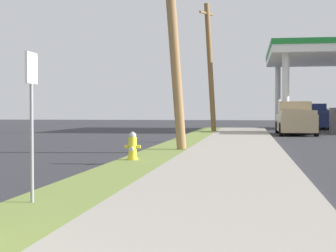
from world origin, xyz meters
TOP-DOWN VIEW (x-y plane):
  - fire_hydrant_second at (0.43, 11.93)m, footprint 0.42×0.38m
  - fire_hydrant_third at (0.43, 22.00)m, footprint 0.42×0.37m
  - utility_pole_background at (1.00, 32.36)m, footprint 1.05×1.59m
  - street_sign_post at (0.44, 5.18)m, footprint 0.05×0.36m
  - car_silver_by_near_pump at (9.12, 44.83)m, footprint 2.20×4.61m
  - truck_navy_at_forecourt at (8.45, 41.50)m, footprint 2.45×5.52m
  - truck_tan_on_apron at (6.16, 30.81)m, footprint 2.12×5.40m

SIDE VIEW (x-z plane):
  - fire_hydrant_second at x=0.43m, z-range 0.07..0.82m
  - fire_hydrant_third at x=0.43m, z-range 0.07..0.82m
  - car_silver_by_near_pump at x=9.12m, z-range -0.07..1.51m
  - truck_navy_at_forecourt at x=8.45m, z-range -0.07..1.90m
  - truck_tan_on_apron at x=6.16m, z-range -0.07..1.90m
  - street_sign_post at x=0.44m, z-range 0.57..2.69m
  - utility_pole_background at x=1.00m, z-range 0.20..8.21m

